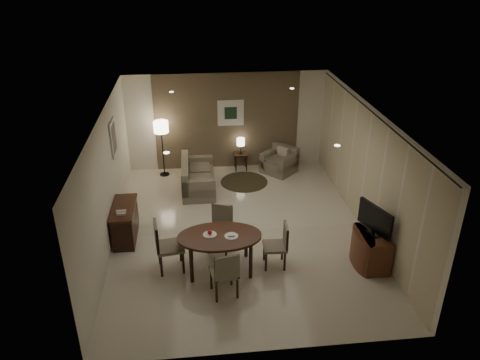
{
  "coord_description": "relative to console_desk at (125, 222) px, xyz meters",
  "views": [
    {
      "loc": [
        -0.98,
        -8.77,
        5.57
      ],
      "look_at": [
        0.0,
        0.2,
        1.15
      ],
      "focal_mm": 35.0,
      "sensor_mm": 36.0,
      "label": 1
    }
  ],
  "objects": [
    {
      "name": "sofa",
      "position": [
        1.62,
        2.13,
        0.01
      ],
      "size": [
        1.66,
        0.84,
        0.78
      ],
      "primitive_type": null,
      "rotation": [
        0.0,
        0.0,
        1.56
      ],
      "color": "#776F5B",
      "rests_on": "floor"
    },
    {
      "name": "downlight_nl",
      "position": [
        1.09,
        -1.8,
        2.31
      ],
      "size": [
        0.1,
        0.1,
        0.01
      ],
      "primitive_type": "cylinder",
      "color": "white",
      "rests_on": "ceiling"
    },
    {
      "name": "telephone",
      "position": [
        0.0,
        -0.3,
        0.43
      ],
      "size": [
        0.2,
        0.14,
        0.09
      ],
      "primitive_type": null,
      "color": "white",
      "rests_on": "console_desk"
    },
    {
      "name": "chair_far",
      "position": [
        1.97,
        -0.68,
        0.1
      ],
      "size": [
        0.59,
        0.59,
        0.95
      ],
      "primitive_type": null,
      "rotation": [
        0.0,
        0.0,
        -0.36
      ],
      "color": "#776F5B",
      "rests_on": "floor"
    },
    {
      "name": "side_table",
      "position": [
        2.84,
        3.25,
        -0.14
      ],
      "size": [
        0.37,
        0.37,
        0.47
      ],
      "primitive_type": null,
      "color": "black",
      "rests_on": "floor"
    },
    {
      "name": "room_shell",
      "position": [
        2.49,
        0.4,
        0.98
      ],
      "size": [
        5.5,
        7.0,
        2.7
      ],
      "color": "beige",
      "rests_on": "ground"
    },
    {
      "name": "floor_lamp",
      "position": [
        0.7,
        3.1,
        0.4
      ],
      "size": [
        0.39,
        0.39,
        1.55
      ],
      "primitive_type": null,
      "color": "#FFE5B7",
      "rests_on": "floor"
    },
    {
      "name": "curtain_rod",
      "position": [
        5.17,
        0.0,
        2.27
      ],
      "size": [
        0.03,
        6.8,
        0.03
      ],
      "primitive_type": "cylinder",
      "rotation": [
        1.57,
        0.0,
        0.0
      ],
      "color": "black",
      "rests_on": "wall_right"
    },
    {
      "name": "art_back_canvas",
      "position": [
        2.59,
        3.44,
        1.23
      ],
      "size": [
        0.34,
        0.01,
        0.34
      ],
      "primitive_type": "cube",
      "color": "#1A2F1F",
      "rests_on": "wall_back"
    },
    {
      "name": "curtain_wall",
      "position": [
        5.17,
        0.0,
        0.95
      ],
      "size": [
        0.08,
        6.7,
        2.58
      ],
      "primitive_type": null,
      "color": "beige",
      "rests_on": "wall_right"
    },
    {
      "name": "downlight_fl",
      "position": [
        1.09,
        1.8,
        2.31
      ],
      "size": [
        0.1,
        0.1,
        0.01
      ],
      "primitive_type": "cylinder",
      "color": "white",
      "rests_on": "ceiling"
    },
    {
      "name": "art_left_canvas",
      "position": [
        -0.21,
        1.2,
        1.48
      ],
      "size": [
        0.01,
        0.46,
        0.64
      ],
      "primitive_type": "cube",
      "color": "gray",
      "rests_on": "wall_left"
    },
    {
      "name": "dining_table",
      "position": [
        1.93,
        -1.33,
        0.0
      ],
      "size": [
        1.6,
        1.0,
        0.75
      ],
      "primitive_type": null,
      "color": "#3F1F14",
      "rests_on": "floor"
    },
    {
      "name": "table_lamp",
      "position": [
        2.84,
        3.25,
        0.35
      ],
      "size": [
        0.22,
        0.22,
        0.5
      ],
      "primitive_type": null,
      "color": "#FFEAC1",
      "rests_on": "side_table"
    },
    {
      "name": "armchair",
      "position": [
        3.88,
        2.92,
        -0.02
      ],
      "size": [
        1.11,
        1.11,
        0.72
      ],
      "primitive_type": null,
      "rotation": [
        0.0,
        0.0,
        -0.81
      ],
      "color": "#776F5B",
      "rests_on": "floor"
    },
    {
      "name": "taupe_accent",
      "position": [
        2.49,
        3.48,
        0.98
      ],
      "size": [
        3.96,
        0.03,
        2.7
      ],
      "primitive_type": "cube",
      "color": "brown",
      "rests_on": "wall_back"
    },
    {
      "name": "flat_tv",
      "position": [
        4.87,
        -1.5,
        0.65
      ],
      "size": [
        0.36,
        0.85,
        0.6
      ],
      "primitive_type": null,
      "rotation": [
        0.0,
        0.0,
        0.35
      ],
      "color": "black",
      "rests_on": "tv_cabinet"
    },
    {
      "name": "downlight_fr",
      "position": [
        3.89,
        1.8,
        2.31
      ],
      "size": [
        0.1,
        0.1,
        0.01
      ],
      "primitive_type": "cylinder",
      "color": "white",
      "rests_on": "ceiling"
    },
    {
      "name": "chair_left",
      "position": [
        0.99,
        -1.22,
        0.14
      ],
      "size": [
        0.57,
        0.57,
        1.04
      ],
      "primitive_type": null,
      "rotation": [
        0.0,
        0.0,
        1.71
      ],
      "color": "#776F5B",
      "rests_on": "floor"
    },
    {
      "name": "chair_near",
      "position": [
        1.95,
        -2.07,
        0.1
      ],
      "size": [
        0.54,
        0.54,
        0.95
      ],
      "primitive_type": null,
      "rotation": [
        0.0,
        0.0,
        3.33
      ],
      "color": "#776F5B",
      "rests_on": "floor"
    },
    {
      "name": "plate_a",
      "position": [
        1.75,
        -1.28,
        0.38
      ],
      "size": [
        0.26,
        0.26,
        0.02
      ],
      "primitive_type": "cylinder",
      "color": "white",
      "rests_on": "dining_table"
    },
    {
      "name": "plate_b",
      "position": [
        2.15,
        -1.38,
        0.38
      ],
      "size": [
        0.26,
        0.26,
        0.02
      ],
      "primitive_type": "cylinder",
      "color": "white",
      "rests_on": "dining_table"
    },
    {
      "name": "round_rug",
      "position": [
        2.84,
        2.4,
        -0.37
      ],
      "size": [
        1.26,
        1.26,
        0.01
      ],
      "primitive_type": "cylinder",
      "color": "#3D3522",
      "rests_on": "floor"
    },
    {
      "name": "napkin",
      "position": [
        2.15,
        -1.38,
        0.41
      ],
      "size": [
        0.12,
        0.08,
        0.03
      ],
      "primitive_type": "cube",
      "color": "white",
      "rests_on": "plate_b"
    },
    {
      "name": "tv_cabinet",
      "position": [
        4.89,
        -1.5,
        -0.03
      ],
      "size": [
        0.48,
        0.9,
        0.7
      ],
      "primitive_type": null,
      "color": "brown",
      "rests_on": "floor"
    },
    {
      "name": "fruit_apple",
      "position": [
        1.75,
        -1.28,
        0.44
      ],
      "size": [
        0.09,
        0.09,
        0.09
      ],
      "primitive_type": "sphere",
      "color": "red",
      "rests_on": "plate_a"
    },
    {
      "name": "console_desk",
      "position": [
        0.0,
        0.0,
        0.0
      ],
      "size": [
        0.48,
        1.2,
        0.75
      ],
      "primitive_type": null,
      "color": "#3F1F14",
      "rests_on": "floor"
    },
    {
      "name": "art_back_frame",
      "position": [
        2.59,
        3.46,
        1.23
      ],
      "size": [
        0.72,
        0.03,
        0.72
      ],
      "primitive_type": "cube",
      "color": "silver",
      "rests_on": "wall_back"
    },
    {
      "name": "chair_right",
      "position": [
        3.0,
        -1.34,
        0.08
      ],
      "size": [
        0.46,
        0.46,
        0.9
      ],
      "primitive_type": null,
      "rotation": [
        0.0,
        0.0,
        -1.63
      ],
      "color": "#776F5B",
      "rests_on": "floor"
    },
    {
      "name": "downlight_nr",
      "position": [
        3.89,
        -1.8,
        2.31
      ],
      "size": [
        0.1,
        0.1,
        0.01
      ],
      "primitive_type": "cylinder",
      "color": "white",
      "rests_on": "ceiling"
    },
    {
      "name": "art_left_frame",
      "position": [
        -0.23,
        1.2,
        1.48
      ],
      "size": [
        0.03,
        0.6,
        0.8
      ],
      "primitive_type": "cube",
      "color": "silver",
      "rests_on": "wall_left"
    }
  ]
}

